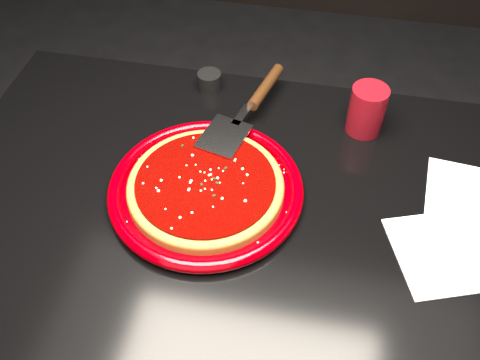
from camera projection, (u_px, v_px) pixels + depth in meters
name	position (u px, v px, depth m)	size (l,w,h in m)	color
table	(241.00, 307.00, 1.28)	(1.20, 0.80, 0.75)	black
plate	(206.00, 189.00, 1.01)	(0.37, 0.37, 0.03)	#6E0004
pizza_crust	(206.00, 188.00, 1.01)	(0.30, 0.30, 0.01)	brown
pizza_crust_rim	(206.00, 185.00, 1.00)	(0.30, 0.30, 0.02)	brown
pizza_sauce	(205.00, 183.00, 1.00)	(0.26, 0.26, 0.01)	#630300
parmesan_dusting	(205.00, 181.00, 0.99)	(0.25, 0.25, 0.01)	beige
basil_flecks	(205.00, 181.00, 0.99)	(0.23, 0.23, 0.00)	black
pizza_server	(247.00, 108.00, 1.12)	(0.10, 0.36, 0.03)	#BABCC2
cup	(367.00, 110.00, 1.10)	(0.08, 0.08, 0.11)	maroon
napkin_a	(444.00, 252.00, 0.93)	(0.17, 0.17, 0.00)	silver
napkin_b	(467.00, 195.00, 1.02)	(0.15, 0.16, 0.00)	silver
ramekin	(210.00, 81.00, 1.22)	(0.05, 0.05, 0.04)	black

